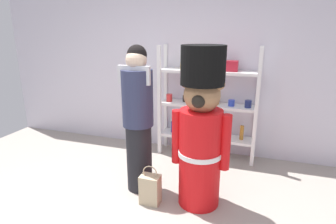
% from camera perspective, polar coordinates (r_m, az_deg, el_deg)
% --- Properties ---
extents(back_wall, '(6.40, 0.12, 2.60)m').
position_cam_1_polar(back_wall, '(4.32, 3.85, 9.14)').
color(back_wall, silver).
rests_on(back_wall, ground_plane).
extents(merchandise_shelf, '(1.43, 0.35, 1.64)m').
position_cam_1_polar(merchandise_shelf, '(4.11, 8.09, 1.91)').
color(merchandise_shelf, white).
rests_on(merchandise_shelf, ground_plane).
extents(teddy_bear_guard, '(0.62, 0.46, 1.71)m').
position_cam_1_polar(teddy_bear_guard, '(2.91, 6.70, -3.71)').
color(teddy_bear_guard, red).
rests_on(teddy_bear_guard, ground_plane).
extents(person_shopper, '(0.37, 0.35, 1.69)m').
position_cam_1_polar(person_shopper, '(3.17, -6.12, -1.24)').
color(person_shopper, black).
rests_on(person_shopper, ground_plane).
extents(shopping_bag, '(0.21, 0.15, 0.45)m').
position_cam_1_polar(shopping_bag, '(3.18, -3.64, -15.38)').
color(shopping_bag, '#C1AD89').
rests_on(shopping_bag, ground_plane).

